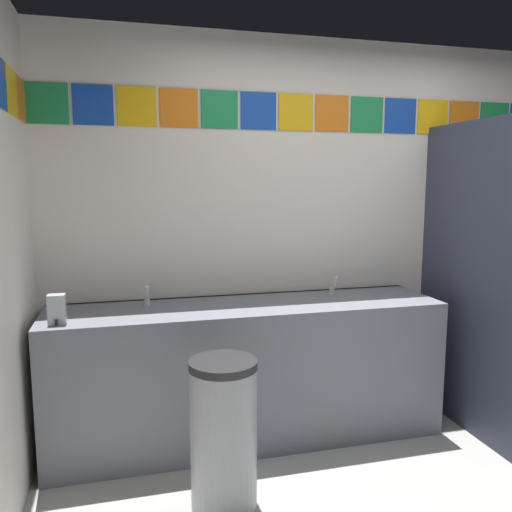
{
  "coord_description": "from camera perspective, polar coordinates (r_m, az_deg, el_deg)",
  "views": [
    {
      "loc": [
        -1.51,
        -1.78,
        1.61
      ],
      "look_at": [
        -0.81,
        0.94,
        1.21
      ],
      "focal_mm": 36.01,
      "sensor_mm": 36.0,
      "label": 1
    }
  ],
  "objects": [
    {
      "name": "wall_back",
      "position": [
        3.69,
        9.74,
        3.0
      ],
      "size": [
        4.09,
        0.09,
        2.56
      ],
      "color": "silver",
      "rests_on": "ground_plane"
    },
    {
      "name": "vanity_counter",
      "position": [
        3.31,
        -0.92,
        -12.51
      ],
      "size": [
        2.42,
        0.6,
        0.86
      ],
      "color": "slate",
      "rests_on": "ground_plane"
    },
    {
      "name": "faucet_left",
      "position": [
        3.18,
        -12.02,
        -4.61
      ],
      "size": [
        0.04,
        0.1,
        0.14
      ],
      "color": "silver",
      "rests_on": "vanity_counter"
    },
    {
      "name": "faucet_right",
      "position": [
        3.45,
        8.57,
        -3.53
      ],
      "size": [
        0.04,
        0.1,
        0.14
      ],
      "color": "silver",
      "rests_on": "vanity_counter"
    },
    {
      "name": "soap_dispenser",
      "position": [
        2.93,
        -21.26,
        -5.56
      ],
      "size": [
        0.09,
        0.09,
        0.16
      ],
      "color": "#B7BABF",
      "rests_on": "vanity_counter"
    },
    {
      "name": "trash_bin",
      "position": [
        2.68,
        -3.62,
        -19.19
      ],
      "size": [
        0.34,
        0.34,
        0.76
      ],
      "color": "#999EA3",
      "rests_on": "ground_plane"
    }
  ]
}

